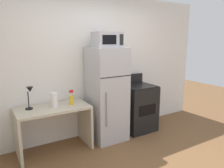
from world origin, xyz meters
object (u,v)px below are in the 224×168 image
object	(u,v)px
desk	(54,121)
microwave	(107,40)
paper_towel_roll	(54,100)
oven_range	(138,107)
spray_bottle	(71,99)
refrigerator	(107,94)
desk_lamp	(30,94)

from	to	relation	value
desk	microwave	bearing A→B (deg)	-2.66
paper_towel_roll	oven_range	size ratio (longest dim) A/B	0.22
spray_bottle	refrigerator	xyz separation A→B (m)	(0.67, -0.01, -0.01)
desk	desk_lamp	world-z (taller)	desk_lamp
desk	refrigerator	bearing A→B (deg)	-1.42
spray_bottle	oven_range	world-z (taller)	oven_range
spray_bottle	paper_towel_roll	distance (m)	0.28
desk_lamp	microwave	world-z (taller)	microwave
desk	microwave	distance (m)	1.61
refrigerator	oven_range	world-z (taller)	refrigerator
desk	microwave	xyz separation A→B (m)	(0.98, -0.05, 1.28)
refrigerator	oven_range	bearing A→B (deg)	1.33
desk	oven_range	size ratio (longest dim) A/B	1.04
desk_lamp	paper_towel_roll	size ratio (longest dim) A/B	1.47
paper_towel_roll	microwave	bearing A→B (deg)	-2.32
desk	refrigerator	size ratio (longest dim) A/B	0.68
desk_lamp	oven_range	world-z (taller)	desk_lamp
desk_lamp	paper_towel_roll	bearing A→B (deg)	-13.88
spray_bottle	microwave	bearing A→B (deg)	-2.46
microwave	oven_range	distance (m)	1.52
oven_range	microwave	bearing A→B (deg)	-176.99
refrigerator	microwave	bearing A→B (deg)	-89.68
desk	refrigerator	xyz separation A→B (m)	(0.98, -0.02, 0.31)
refrigerator	oven_range	distance (m)	0.81
spray_bottle	refrigerator	size ratio (longest dim) A/B	0.15
refrigerator	microwave	world-z (taller)	microwave
paper_towel_roll	microwave	size ratio (longest dim) A/B	0.52
desk_lamp	microwave	size ratio (longest dim) A/B	0.77
microwave	oven_range	world-z (taller)	microwave
paper_towel_roll	microwave	world-z (taller)	microwave
desk	desk_lamp	size ratio (longest dim) A/B	3.23
paper_towel_roll	microwave	distance (m)	1.33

